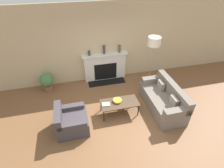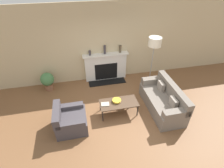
% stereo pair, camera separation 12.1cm
% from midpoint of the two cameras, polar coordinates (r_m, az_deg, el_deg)
% --- Properties ---
extents(ground_plane, '(18.00, 18.00, 0.00)m').
position_cam_midpoint_polar(ground_plane, '(5.39, 2.70, -11.81)').
color(ground_plane, brown).
extents(wall_back, '(18.00, 0.06, 2.90)m').
position_cam_midpoint_polar(wall_back, '(6.55, -2.46, 13.04)').
color(wall_back, '#C6B289').
rests_on(wall_back, ground_plane).
extents(fireplace, '(1.72, 0.59, 1.10)m').
position_cam_midpoint_polar(fireplace, '(6.84, -1.55, 5.55)').
color(fireplace, silver).
rests_on(fireplace, ground_plane).
extents(couch, '(0.83, 1.84, 0.86)m').
position_cam_midpoint_polar(couch, '(5.80, 17.00, -5.13)').
color(couch, slate).
rests_on(couch, ground_plane).
extents(armchair_near, '(0.85, 0.87, 0.76)m').
position_cam_midpoint_polar(armchair_near, '(5.12, -12.93, -11.47)').
color(armchair_near, '#423D42').
rests_on(armchair_near, ground_plane).
extents(coffee_table, '(1.16, 0.55, 0.43)m').
position_cam_midpoint_polar(coffee_table, '(5.35, 2.84, -6.32)').
color(coffee_table, '#4C3828').
rests_on(coffee_table, ground_plane).
extents(bowl, '(0.27, 0.27, 0.07)m').
position_cam_midpoint_polar(bowl, '(5.33, 2.20, -5.39)').
color(bowl, gold).
rests_on(bowl, coffee_table).
extents(book, '(0.26, 0.20, 0.02)m').
position_cam_midpoint_polar(book, '(5.25, -1.59, -6.61)').
color(book, '#B2A893').
rests_on(book, coffee_table).
extents(floor_lamp, '(0.44, 0.44, 1.89)m').
position_cam_midpoint_polar(floor_lamp, '(6.15, 14.28, 12.47)').
color(floor_lamp, gray).
rests_on(floor_lamp, ground_plane).
extents(mantel_vase_left, '(0.08, 0.08, 0.18)m').
position_cam_midpoint_polar(mantel_vase_left, '(6.47, -6.72, 10.07)').
color(mantel_vase_left, '#3D383D').
rests_on(mantel_vase_left, fireplace).
extents(mantel_vase_center_left, '(0.09, 0.09, 0.32)m').
position_cam_midpoint_polar(mantel_vase_center_left, '(6.51, -1.84, 11.14)').
color(mantel_vase_center_left, '#3D383D').
rests_on(mantel_vase_center_left, fireplace).
extents(mantel_vase_center_right, '(0.09, 0.09, 0.28)m').
position_cam_midpoint_polar(mantel_vase_center_right, '(6.64, 3.21, 11.39)').
color(mantel_vase_center_right, brown).
rests_on(mantel_vase_center_right, fireplace).
extents(potted_plant, '(0.48, 0.48, 0.68)m').
position_cam_midpoint_polar(potted_plant, '(6.72, -19.84, 1.13)').
color(potted_plant, brown).
rests_on(potted_plant, ground_plane).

